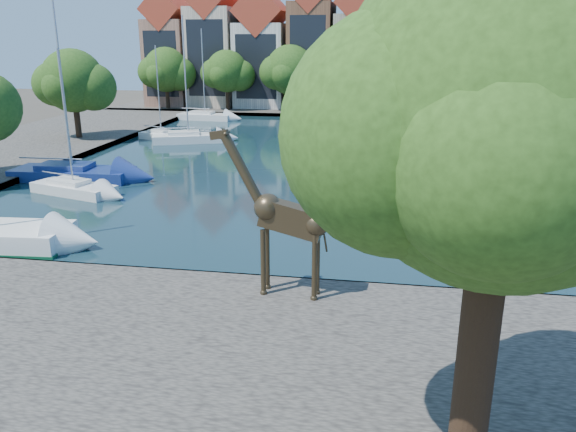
% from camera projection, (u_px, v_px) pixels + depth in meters
% --- Properties ---
extents(ground, '(160.00, 160.00, 0.00)m').
position_uv_depth(ground, '(235.00, 284.00, 21.97)').
color(ground, '#38332B').
rests_on(ground, ground).
extents(water_basin, '(38.00, 50.00, 0.08)m').
position_uv_depth(water_basin, '(311.00, 159.00, 44.53)').
color(water_basin, black).
rests_on(water_basin, ground).
extents(near_quay, '(50.00, 14.00, 0.50)m').
position_uv_depth(near_quay, '(170.00, 382.00, 15.32)').
color(near_quay, '#555149').
rests_on(near_quay, ground).
extents(far_quay, '(60.00, 16.00, 0.50)m').
position_uv_depth(far_quay, '(341.00, 109.00, 74.55)').
color(far_quay, '#555149').
rests_on(far_quay, ground).
extents(left_quay, '(14.00, 52.00, 0.50)m').
position_uv_depth(left_quay, '(24.00, 147.00, 48.35)').
color(left_quay, '#555149').
rests_on(left_quay, ground).
extents(plane_tree, '(8.32, 6.40, 10.62)m').
position_uv_depth(plane_tree, '(510.00, 128.00, 10.00)').
color(plane_tree, '#332114').
rests_on(plane_tree, near_quay).
extents(townhouse_west_end, '(5.44, 9.18, 14.93)m').
position_uv_depth(townhouse_west_end, '(173.00, 52.00, 75.96)').
color(townhouse_west_end, '#986953').
rests_on(townhouse_west_end, far_quay).
extents(townhouse_west_mid, '(5.94, 9.18, 16.79)m').
position_uv_depth(townhouse_west_mid, '(215.00, 46.00, 74.77)').
color(townhouse_west_mid, beige).
rests_on(townhouse_west_mid, far_quay).
extents(townhouse_west_inner, '(6.43, 9.18, 15.15)m').
position_uv_depth(townhouse_west_inner, '(263.00, 53.00, 74.02)').
color(townhouse_west_inner, silver).
rests_on(townhouse_west_inner, far_quay).
extents(townhouse_center, '(5.44, 9.18, 16.93)m').
position_uv_depth(townhouse_center, '(312.00, 45.00, 72.70)').
color(townhouse_center, brown).
rests_on(townhouse_center, far_quay).
extents(townhouse_east_inner, '(5.94, 9.18, 15.79)m').
position_uv_depth(townhouse_east_inner, '(358.00, 50.00, 71.96)').
color(townhouse_east_inner, tan).
rests_on(townhouse_east_inner, far_quay).
extents(townhouse_east_mid, '(6.43, 9.18, 16.65)m').
position_uv_depth(townhouse_east_mid, '(410.00, 47.00, 70.84)').
color(townhouse_east_mid, beige).
rests_on(townhouse_east_mid, far_quay).
extents(townhouse_east_end, '(5.44, 9.18, 14.43)m').
position_uv_depth(townhouse_east_end, '(463.00, 56.00, 70.13)').
color(townhouse_east_end, brown).
rests_on(townhouse_east_end, far_quay).
extents(far_tree_far_west, '(7.28, 5.60, 7.68)m').
position_uv_depth(far_tree_far_west, '(167.00, 71.00, 71.29)').
color(far_tree_far_west, '#332114').
rests_on(far_tree_far_west, far_quay).
extents(far_tree_west, '(6.76, 5.20, 7.36)m').
position_uv_depth(far_tree_west, '(228.00, 73.00, 70.08)').
color(far_tree_west, '#332114').
rests_on(far_tree_west, far_quay).
extents(far_tree_mid_west, '(7.80, 6.00, 8.00)m').
position_uv_depth(far_tree_mid_west, '(291.00, 72.00, 68.76)').
color(far_tree_mid_west, '#332114').
rests_on(far_tree_mid_west, far_quay).
extents(far_tree_mid_east, '(7.02, 5.40, 7.52)m').
position_uv_depth(far_tree_mid_east, '(356.00, 74.00, 67.57)').
color(far_tree_mid_east, '#332114').
rests_on(far_tree_mid_east, far_quay).
extents(far_tree_east, '(7.54, 5.80, 7.84)m').
position_uv_depth(far_tree_east, '(424.00, 73.00, 66.29)').
color(far_tree_east, '#332114').
rests_on(far_tree_east, far_quay).
extents(far_tree_far_east, '(6.76, 5.20, 7.36)m').
position_uv_depth(far_tree_far_east, '(495.00, 75.00, 65.10)').
color(far_tree_far_east, '#332114').
rests_on(far_tree_far_east, far_quay).
extents(side_tree_left_far, '(7.28, 5.60, 7.88)m').
position_uv_depth(side_tree_left_far, '(74.00, 83.00, 50.07)').
color(side_tree_left_far, '#332114').
rests_on(side_tree_left_far, left_quay).
extents(giraffe_statue, '(4.06, 0.84, 5.79)m').
position_uv_depth(giraffe_statue, '(283.00, 217.00, 19.24)').
color(giraffe_statue, '#392D1C').
rests_on(giraffe_statue, near_quay).
extents(sailboat_left_a, '(5.77, 3.41, 8.60)m').
position_uv_depth(sailboat_left_a, '(74.00, 186.00, 34.32)').
color(sailboat_left_a, silver).
rests_on(sailboat_left_a, water_basin).
extents(sailboat_left_b, '(8.04, 3.06, 13.07)m').
position_uv_depth(sailboat_left_b, '(73.00, 171.00, 37.75)').
color(sailboat_left_b, navy).
rests_on(sailboat_left_b, water_basin).
extents(sailboat_left_c, '(6.77, 4.32, 11.04)m').
position_uv_depth(sailboat_left_c, '(188.00, 136.00, 51.29)').
color(sailboat_left_c, silver).
rests_on(sailboat_left_c, water_basin).
extents(sailboat_left_d, '(4.63, 2.94, 8.52)m').
position_uv_depth(sailboat_left_d, '(161.00, 134.00, 52.68)').
color(sailboat_left_d, silver).
rests_on(sailboat_left_d, water_basin).
extents(sailboat_left_e, '(6.39, 2.60, 10.15)m').
position_uv_depth(sailboat_left_e, '(205.00, 115.00, 65.49)').
color(sailboat_left_e, silver).
rests_on(sailboat_left_e, water_basin).
extents(sailboat_right_b, '(7.96, 5.25, 11.16)m').
position_uv_depth(sailboat_right_b, '(487.00, 168.00, 38.92)').
color(sailboat_right_b, navy).
rests_on(sailboat_right_b, water_basin).
extents(sailboat_right_c, '(5.95, 3.21, 10.02)m').
position_uv_depth(sailboat_right_c, '(496.00, 152.00, 44.32)').
color(sailboat_right_c, white).
rests_on(sailboat_right_c, water_basin).
extents(sailboat_right_d, '(4.87, 2.95, 7.20)m').
position_uv_depth(sailboat_right_d, '(467.00, 135.00, 52.44)').
color(sailboat_right_d, white).
rests_on(sailboat_right_d, water_basin).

